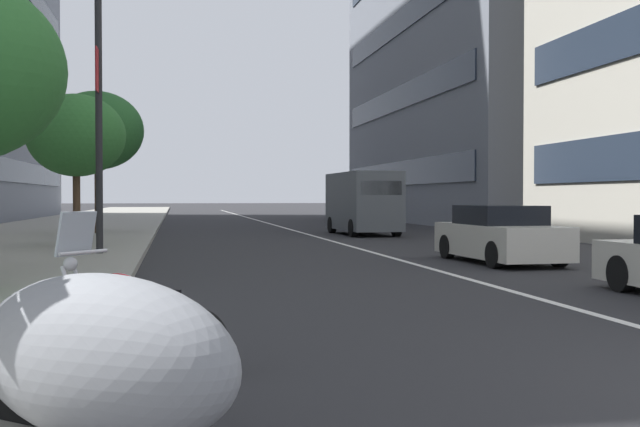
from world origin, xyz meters
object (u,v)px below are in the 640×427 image
(delivery_van_ahead, at_px, (363,202))
(street_tree_by_lamp_post, at_px, (97,131))
(motorcycle_second_in_row, at_px, (128,322))
(street_lamp_with_banners, at_px, (111,44))
(motorcycle_by_sign_pole, at_px, (99,359))
(street_tree_far_plaza, at_px, (76,136))
(car_mid_block_traffic, at_px, (500,236))

(delivery_van_ahead, xyz_separation_m, street_tree_by_lamp_post, (0.31, 10.95, 2.87))
(motorcycle_second_in_row, bearing_deg, street_lamp_with_banners, -44.93)
(motorcycle_by_sign_pole, height_order, motorcycle_second_in_row, motorcycle_second_in_row)
(street_tree_far_plaza, relative_size, street_tree_by_lamp_post, 0.80)
(street_lamp_with_banners, bearing_deg, street_tree_far_plaza, 20.66)
(delivery_van_ahead, relative_size, street_tree_far_plaza, 1.15)
(motorcycle_second_in_row, xyz_separation_m, car_mid_block_traffic, (9.86, -8.23, 0.23))
(street_tree_far_plaza, bearing_deg, street_lamp_with_banners, -159.34)
(motorcycle_by_sign_pole, relative_size, car_mid_block_traffic, 0.48)
(street_lamp_with_banners, height_order, street_tree_by_lamp_post, street_lamp_with_banners)
(motorcycle_second_in_row, height_order, street_lamp_with_banners, street_lamp_with_banners)
(delivery_van_ahead, xyz_separation_m, street_tree_far_plaza, (-7.47, 10.78, 2.04))
(street_lamp_with_banners, height_order, street_tree_far_plaza, street_lamp_with_banners)
(street_lamp_with_banners, xyz_separation_m, street_tree_by_lamp_post, (11.21, 1.46, -1.27))
(street_tree_far_plaza, bearing_deg, car_mid_block_traffic, -120.84)
(motorcycle_by_sign_pole, relative_size, street_tree_by_lamp_post, 0.36)
(street_lamp_with_banners, relative_size, street_tree_by_lamp_post, 1.61)
(car_mid_block_traffic, distance_m, street_tree_far_plaza, 12.78)
(car_mid_block_traffic, xyz_separation_m, delivery_van_ahead, (13.86, -0.08, 0.75))
(motorcycle_by_sign_pole, height_order, street_tree_by_lamp_post, street_tree_by_lamp_post)
(delivery_van_ahead, bearing_deg, street_tree_far_plaza, 122.60)
(street_lamp_with_banners, distance_m, street_tree_by_lamp_post, 11.37)
(car_mid_block_traffic, xyz_separation_m, street_tree_by_lamp_post, (14.17, 10.87, 3.62))
(motorcycle_second_in_row, xyz_separation_m, street_tree_far_plaza, (16.25, 2.48, 3.02))
(delivery_van_ahead, distance_m, street_tree_by_lamp_post, 11.32)
(motorcycle_by_sign_pole, relative_size, delivery_van_ahead, 0.39)
(motorcycle_second_in_row, bearing_deg, delivery_van_ahead, -69.51)
(street_tree_by_lamp_post, bearing_deg, street_tree_far_plaza, -178.80)
(motorcycle_by_sign_pole, xyz_separation_m, motorcycle_second_in_row, (2.53, -0.02, -0.19))
(motorcycle_second_in_row, xyz_separation_m, delivery_van_ahead, (23.72, -8.30, 0.98))
(motorcycle_second_in_row, relative_size, street_lamp_with_banners, 0.19)
(street_tree_far_plaza, bearing_deg, motorcycle_second_in_row, -171.33)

